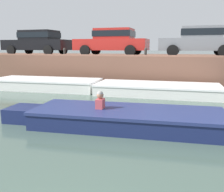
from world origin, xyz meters
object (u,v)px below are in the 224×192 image
Objects in this scene: boat_moored_west_white at (41,84)px; car_leftmost_black at (38,41)px; boat_moored_central_white at (151,89)px; car_left_inner_red at (113,41)px; car_centre_grey at (199,40)px; mooring_bollard_mid at (146,52)px; mooring_bollard_west at (65,51)px; motorboat_passing at (118,118)px.

boat_moored_west_white is 1.52× the size of car_leftmost_black.
boat_moored_central_white is at bearing 2.10° from boat_moored_west_white.
boat_moored_central_white is at bearing -46.37° from car_left_inner_red.
mooring_bollard_mid is at bearing -157.11° from car_centre_grey.
boat_moored_central_white is at bearing -70.92° from mooring_bollard_mid.
car_left_inner_red is 9.68× the size of mooring_bollard_west.
boat_moored_central_white is 4.66m from car_left_inner_red.
mooring_bollard_mid reaches higher than boat_moored_central_white.
car_left_inner_red reaches higher than motorboat_passing.
car_leftmost_black is 9.90× the size of mooring_bollard_west.
motorboat_passing is 14.11× the size of mooring_bollard_west.
boat_moored_west_white is 1.00× the size of boat_moored_central_white.
car_leftmost_black is 9.90× the size of mooring_bollard_mid.
car_leftmost_black is at bearing 159.57° from boat_moored_central_white.
boat_moored_central_white is at bearing -18.74° from mooring_bollard_west.
car_leftmost_black is 5.08m from car_left_inner_red.
car_centre_grey is 9.04× the size of mooring_bollard_west.
mooring_bollard_west is at bearing -156.71° from car_left_inner_red.
car_leftmost_black is 9.89m from car_centre_grey.
boat_moored_west_white is 5.71m from mooring_bollard_mid.
car_leftmost_black and car_left_inner_red have the same top height.
car_leftmost_black is at bearing 124.66° from boat_moored_west_white.
motorboat_passing is 7.10m from mooring_bollard_mid.
car_centre_grey is (9.89, 0.00, -0.00)m from car_leftmost_black.
motorboat_passing is at bearing -71.18° from car_left_inner_red.
boat_moored_central_white is 1.53× the size of car_leftmost_black.
motorboat_passing is 8.84m from mooring_bollard_west.
mooring_bollard_mid is (5.08, 2.04, 1.65)m from boat_moored_west_white.
mooring_bollard_mid is (4.75, 0.00, 0.00)m from mooring_bollard_west.
boat_moored_central_white is 2.56m from mooring_bollard_mid.
car_centre_grey is at bearing 22.89° from mooring_bollard_mid.
car_leftmost_black is 1.10× the size of car_centre_grey.
motorboat_passing is 11.40m from car_leftmost_black.
boat_moored_west_white is at bearing -132.71° from car_left_inner_red.
car_centre_grey is at bearing 0.00° from car_left_inner_red.
car_centre_grey is 9.04× the size of mooring_bollard_mid.
mooring_bollard_west reaches higher than boat_moored_west_white.
car_left_inner_red is 4.80m from car_centre_grey.
car_centre_grey reaches higher than boat_moored_central_white.
motorboat_passing is at bearing -104.61° from car_centre_grey.
mooring_bollard_mid is (2.17, -1.11, -0.61)m from car_left_inner_red.
mooring_bollard_west and mooring_bollard_mid have the same top height.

